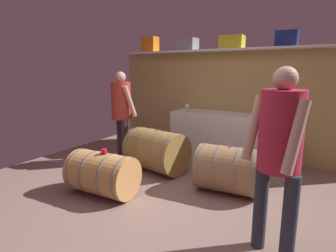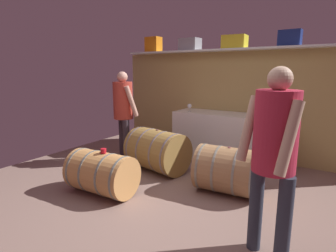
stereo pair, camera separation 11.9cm
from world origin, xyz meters
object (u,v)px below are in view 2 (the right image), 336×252
toolcase_orange (153,45)px  wine_bottle_green (278,109)px  work_cabinet (227,137)px  wine_barrel_flank (157,150)px  tasting_cup (103,151)px  toolcase_navy (290,38)px  wine_glass (190,106)px  visitor_tasting (274,146)px  red_funnel (280,114)px  winemaker_pouring (124,107)px  toolcase_yellow (235,42)px  toolcase_grey (190,45)px  wine_barrel_near (102,173)px  wine_barrel_far (228,170)px

toolcase_orange → wine_bottle_green: toolcase_orange is taller
work_cabinet → wine_barrel_flank: bearing=-125.4°
work_cabinet → tasting_cup: (-0.85, -2.15, 0.16)m
toolcase_navy → work_cabinet: (-0.85, -0.22, -1.65)m
toolcase_orange → tasting_cup: (0.88, -2.37, -1.51)m
toolcase_navy → wine_glass: toolcase_navy is taller
toolcase_navy → tasting_cup: toolcase_navy is taller
toolcase_navy → visitor_tasting: 2.77m
red_funnel → visitor_tasting: visitor_tasting is taller
winemaker_pouring → wine_bottle_green: bearing=56.8°
wine_barrel_flank → visitor_tasting: 2.42m
wine_glass → wine_barrel_flank: wine_glass is taller
toolcase_yellow → toolcase_navy: toolcase_navy is taller
toolcase_grey → winemaker_pouring: toolcase_grey is taller
toolcase_grey → visitor_tasting: (2.11, -2.52, -1.07)m
wine_glass → wine_barrel_flank: bearing=-93.6°
toolcase_yellow → toolcase_navy: bearing=-2.5°
wine_barrel_near → toolcase_navy: bearing=50.8°
toolcase_yellow → wine_barrel_flank: (-0.74, -1.29, -1.73)m
wine_barrel_flank → toolcase_orange: bearing=138.1°
toolcase_grey → visitor_tasting: bearing=-46.3°
red_funnel → winemaker_pouring: bearing=-154.2°
toolcase_grey → tasting_cup: size_ratio=5.16×
red_funnel → work_cabinet: bearing=-169.9°
toolcase_orange → wine_barrel_near: toolcase_orange is taller
toolcase_navy → wine_barrel_far: bearing=-100.4°
wine_barrel_flank → red_funnel: bearing=48.9°
wine_barrel_flank → wine_barrel_near: bearing=-85.9°
work_cabinet → red_funnel: bearing=10.1°
toolcase_orange → toolcase_navy: bearing=1.3°
toolcase_yellow → wine_glass: size_ratio=2.79×
wine_bottle_green → visitor_tasting: (0.41, -2.29, -0.00)m
toolcase_orange → toolcase_yellow: toolcase_orange is taller
wine_barrel_near → tasting_cup: 0.31m
winemaker_pouring → tasting_cup: bearing=-25.7°
toolcase_navy → winemaker_pouring: toolcase_navy is taller
toolcase_orange → visitor_tasting: size_ratio=0.18×
toolcase_grey → red_funnel: toolcase_grey is taller
wine_barrel_near → wine_barrel_far: size_ratio=1.04×
red_funnel → winemaker_pouring: size_ratio=0.07×
toolcase_navy → wine_barrel_far: 2.33m
wine_barrel_far → visitor_tasting: (0.73, -1.05, 0.68)m
work_cabinet → winemaker_pouring: winemaker_pouring is taller
toolcase_orange → work_cabinet: size_ratio=0.16×
tasting_cup → toolcase_yellow: bearing=70.8°
toolcase_navy → toolcase_orange: bearing=-176.2°
toolcase_yellow → winemaker_pouring: bearing=-143.7°
toolcase_grey → tasting_cup: bearing=-85.1°
toolcase_yellow → tasting_cup: bearing=-111.7°
tasting_cup → visitor_tasting: 2.11m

